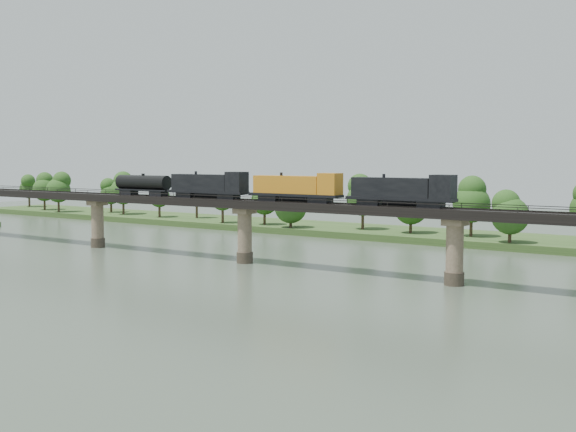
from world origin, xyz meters
The scene contains 6 objects.
ground centered at (0.00, 0.00, 0.00)m, with size 400.00×400.00×0.00m, color #364335.
far_bank centered at (0.00, 85.00, 0.80)m, with size 300.00×24.00×1.60m, color #2B461C.
bridge centered at (0.00, 30.00, 5.46)m, with size 236.00×30.00×11.50m.
bridge_superstructure centered at (0.00, 30.00, 11.79)m, with size 220.00×4.90×0.75m.
far_treeline centered at (-8.21, 80.52, 8.83)m, with size 289.06×17.54×13.60m.
freight_train centered at (4.52, 30.00, 13.90)m, with size 72.95×2.84×5.02m.
Camera 1 is at (81.00, -71.70, 19.03)m, focal length 45.00 mm.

